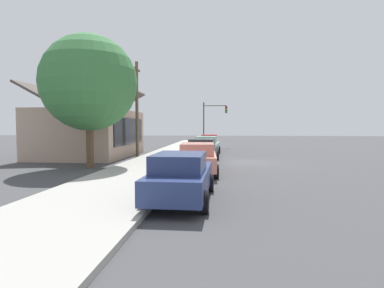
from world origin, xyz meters
The scene contains 12 objects.
ground_plane centered at (0.00, 0.00, 0.00)m, with size 120.00×120.00×0.00m, color #424244.
sidewalk_curb centered at (0.00, 5.60, 0.08)m, with size 60.00×4.20×0.16m, color #A3A099.
car_navy centered at (-11.46, 2.78, 0.82)m, with size 4.88×2.00×1.59m.
car_coral centered at (-5.55, 2.69, 0.82)m, with size 4.74×2.20×1.59m.
car_charcoal centered at (-0.21, 2.75, 0.81)m, with size 4.60×2.16×1.59m.
car_seafoam centered at (5.19, 2.72, 0.82)m, with size 4.92×2.21×1.59m.
car_cherry centered at (10.97, 2.74, 0.81)m, with size 4.73×2.01×1.59m.
storefront_building centered at (3.27, 11.98, 1.98)m, with size 9.94×6.64×5.49m.
shade_tree centered at (-3.73, 9.09, 4.90)m, with size 5.49×5.49×7.66m.
traffic_light_main centered at (15.81, 2.54, 3.49)m, with size 0.37×2.79×5.20m.
utility_pole_wooden centered at (3.39, 8.20, 3.93)m, with size 1.80×0.24×7.50m.
fire_hydrant_red centered at (-4.83, 4.20, 0.50)m, with size 0.22×0.22×0.71m.
Camera 1 is at (-21.68, 1.48, 2.44)m, focal length 30.09 mm.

